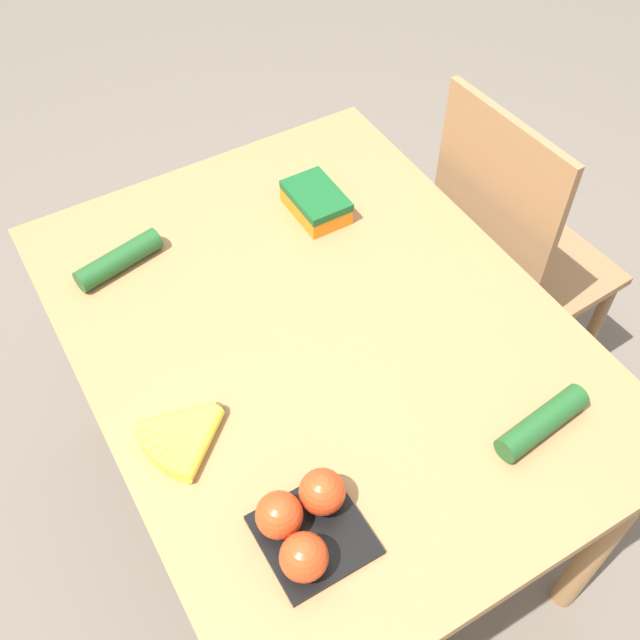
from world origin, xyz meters
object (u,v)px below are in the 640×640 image
object	(u,v)px
chair	(509,260)
carrot_bag	(316,201)
banana_bunch	(188,432)
tomato_pack	(304,523)
cucumber_near	(542,422)
cucumber_far	(119,260)

from	to	relation	value
chair	carrot_bag	world-z (taller)	chair
banana_bunch	tomato_pack	xyz separation A→B (m)	(0.27, 0.09, 0.03)
chair	banana_bunch	bearing A→B (deg)	99.08
chair	cucumber_near	distance (m)	0.74
cucumber_near	cucumber_far	distance (m)	0.93
chair	cucumber_far	xyz separation A→B (m)	(-0.24, -0.95, 0.28)
carrot_bag	cucumber_near	world-z (taller)	carrot_bag
carrot_bag	cucumber_near	xyz separation A→B (m)	(0.71, 0.06, -0.01)
carrot_bag	cucumber_far	xyz separation A→B (m)	(-0.06, -0.46, -0.01)
cucumber_near	cucumber_far	world-z (taller)	same
chair	cucumber_far	distance (m)	1.02
banana_bunch	carrot_bag	bearing A→B (deg)	128.59
cucumber_near	carrot_bag	bearing A→B (deg)	-175.41
chair	banana_bunch	world-z (taller)	chair
tomato_pack	cucumber_near	bearing A→B (deg)	84.56
cucumber_far	carrot_bag	bearing A→B (deg)	82.26
banana_bunch	cucumber_far	bearing A→B (deg)	174.19
banana_bunch	tomato_pack	world-z (taller)	tomato_pack
carrot_bag	cucumber_near	distance (m)	0.72
carrot_bag	cucumber_far	bearing A→B (deg)	-97.74
tomato_pack	carrot_bag	bearing A→B (deg)	148.25
banana_bunch	cucumber_near	size ratio (longest dim) A/B	0.80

